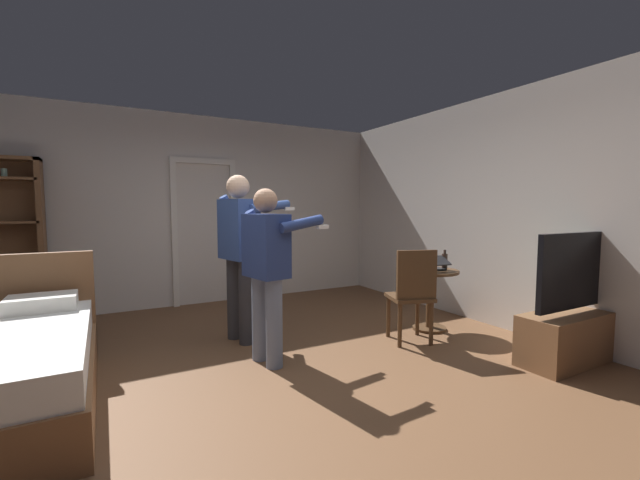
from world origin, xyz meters
The scene contains 13 objects.
ground_plane centered at (0.00, 0.00, 0.00)m, with size 6.54×6.54×0.00m, color brown.
wall_back centered at (0.00, 3.03, 1.37)m, with size 6.05×0.12×2.74m, color silver.
wall_right centered at (2.97, 0.00, 1.37)m, with size 0.12×6.19×2.74m, color silver.
doorway_frame centered at (0.14, 2.95, 1.22)m, with size 0.93×0.08×2.13m.
tv_flatscreen centered at (2.61, -0.96, 0.34)m, with size 1.18×0.40×1.19m.
side_table centered at (2.13, 0.39, 0.47)m, with size 0.64×0.64×0.70m.
laptop centered at (2.09, 0.35, 0.75)m, with size 0.38×0.38×0.17m.
bottle_on_table centered at (2.27, 0.31, 0.80)m, with size 0.06×0.06×0.23m.
wooden_chair centered at (1.62, 0.13, 0.54)m, with size 0.53×0.53×0.99m.
person_blue_shirt centered at (0.11, 0.36, 0.91)m, with size 0.71×0.60×1.59m.
person_striped_shirt centered at (0.08, 1.06, 1.02)m, with size 0.75×0.62×1.75m.
suitcase_dark centered at (-1.64, 1.61, 0.20)m, with size 0.62×0.35×0.41m, color black.
suitcase_small centered at (-1.63, 2.03, 0.22)m, with size 0.60×0.39×0.44m, color black.
Camera 1 is at (-1.17, -2.96, 1.41)m, focal length 22.23 mm.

